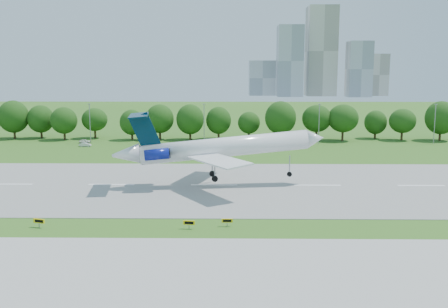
% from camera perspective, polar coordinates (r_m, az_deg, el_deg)
% --- Properties ---
extents(ground, '(600.00, 600.00, 0.00)m').
position_cam_1_polar(ground, '(76.42, -17.12, -7.60)').
color(ground, '#2D5A17').
rests_on(ground, ground).
extents(runway, '(400.00, 45.00, 0.08)m').
position_cam_1_polar(runway, '(99.67, -12.73, -3.45)').
color(runway, gray).
rests_on(runway, ground).
extents(taxiway, '(400.00, 23.00, 0.08)m').
position_cam_1_polar(taxiway, '(60.51, -22.44, -12.41)').
color(taxiway, '#ADADA8').
rests_on(taxiway, ground).
extents(tree_line, '(288.40, 8.40, 10.40)m').
position_cam_1_polar(tree_line, '(163.86, -7.36, 3.84)').
color(tree_line, '#382314').
rests_on(tree_line, ground).
extents(light_poles, '(175.90, 0.25, 12.19)m').
position_cam_1_polar(light_poles, '(154.40, -8.80, 3.53)').
color(light_poles, gray).
rests_on(light_poles, ground).
extents(skyline, '(127.00, 52.00, 80.00)m').
position_cam_1_polar(skyline, '(466.50, 10.50, 10.29)').
color(skyline, '#B2B2B7').
rests_on(skyline, ground).
extents(airliner, '(41.14, 29.62, 13.15)m').
position_cam_1_polar(airliner, '(95.29, -1.15, 0.77)').
color(airliner, white).
rests_on(airliner, ground).
extents(taxi_sign_left, '(1.77, 0.71, 1.26)m').
position_cam_1_polar(taxi_sign_left, '(75.74, -20.39, -7.20)').
color(taxi_sign_left, gray).
rests_on(taxi_sign_left, ground).
extents(taxi_sign_centre, '(1.70, 0.38, 1.19)m').
position_cam_1_polar(taxi_sign_centre, '(70.65, -4.02, -7.85)').
color(taxi_sign_centre, gray).
rests_on(taxi_sign_centre, ground).
extents(taxi_sign_right, '(1.61, 0.25, 1.13)m').
position_cam_1_polar(taxi_sign_right, '(71.54, 0.37, -7.64)').
color(taxi_sign_right, gray).
rests_on(taxi_sign_right, ground).
extents(service_vehicle_a, '(3.54, 1.51, 1.13)m').
position_cam_1_polar(service_vehicle_a, '(152.45, -15.58, 1.03)').
color(service_vehicle_a, silver).
rests_on(service_vehicle_a, ground).
extents(service_vehicle_b, '(3.50, 1.80, 1.14)m').
position_cam_1_polar(service_vehicle_b, '(159.98, -15.64, 1.41)').
color(service_vehicle_b, white).
rests_on(service_vehicle_b, ground).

